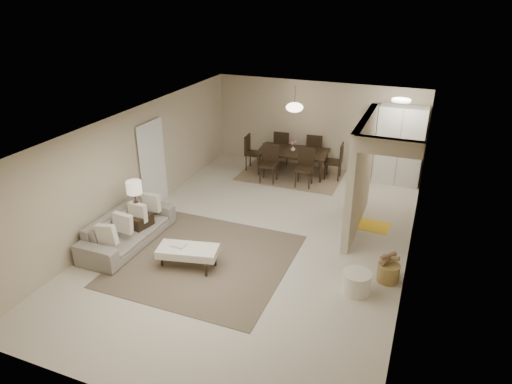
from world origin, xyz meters
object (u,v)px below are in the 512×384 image
at_px(round_pouf, 356,283).
at_px(dining_table, 293,163).
at_px(pantry_cabinet, 400,146).
at_px(ottoman_bench, 188,251).
at_px(sofa, 128,229).
at_px(wicker_basket, 388,273).
at_px(side_table, 139,226).

relative_size(round_pouf, dining_table, 0.26).
relative_size(pantry_cabinet, round_pouf, 4.11).
bearing_deg(ottoman_bench, dining_table, 72.63).
height_order(sofa, ottoman_bench, sofa).
relative_size(pantry_cabinet, wicker_basket, 5.26).
height_order(side_table, wicker_basket, side_table).
distance_m(ottoman_bench, dining_table, 5.22).
height_order(ottoman_bench, round_pouf, ottoman_bench).
distance_m(side_table, dining_table, 5.01).
bearing_deg(wicker_basket, ottoman_bench, -165.58).
relative_size(round_pouf, wicker_basket, 1.28).
distance_m(ottoman_bench, wicker_basket, 3.72).
distance_m(side_table, wicker_basket, 5.14).
height_order(pantry_cabinet, ottoman_bench, pantry_cabinet).
relative_size(ottoman_bench, wicker_basket, 3.06).
xyz_separation_m(sofa, wicker_basket, (5.17, 0.63, -0.16)).
distance_m(sofa, wicker_basket, 5.22).
distance_m(pantry_cabinet, wicker_basket, 4.82).
relative_size(pantry_cabinet, side_table, 3.97).
relative_size(sofa, ottoman_bench, 1.87).
bearing_deg(pantry_cabinet, round_pouf, -91.08).
bearing_deg(round_pouf, wicker_basket, 49.82).
xyz_separation_m(pantry_cabinet, sofa, (-4.80, -5.35, -0.72)).
distance_m(sofa, ottoman_bench, 1.60).
xyz_separation_m(pantry_cabinet, side_table, (-4.75, -5.06, -0.79)).
bearing_deg(wicker_basket, sofa, -173.10).
xyz_separation_m(round_pouf, dining_table, (-2.69, 4.83, 0.14)).
bearing_deg(sofa, ottoman_bench, -100.65).
xyz_separation_m(sofa, ottoman_bench, (1.57, -0.30, -0.01)).
relative_size(ottoman_bench, side_table, 2.31).
height_order(pantry_cabinet, round_pouf, pantry_cabinet).
xyz_separation_m(ottoman_bench, dining_table, (0.44, 5.20, 0.02)).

